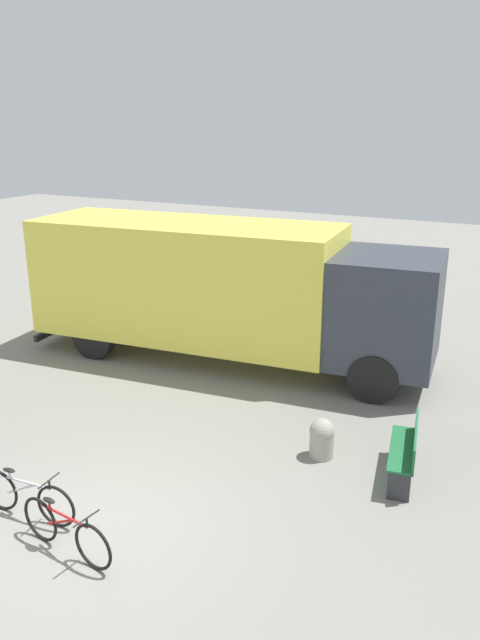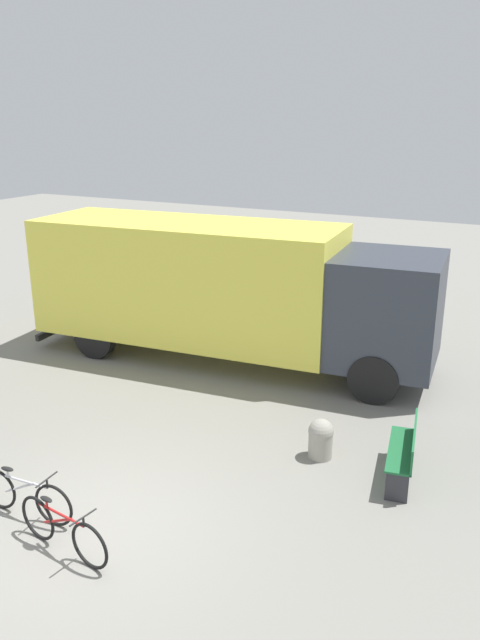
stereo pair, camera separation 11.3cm
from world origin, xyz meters
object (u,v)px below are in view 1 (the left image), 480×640
at_px(bicycle_near, 27,496).
at_px(bollard_near_bench, 322,437).
at_px(delivery_truck, 223,286).
at_px(park_bench, 407,449).
at_px(bicycle_middle, 66,531).

xyz_separation_m(bicycle_near, bollard_near_bench, (3.22, 3.54, 0.01)).
xyz_separation_m(delivery_truck, bicycle_near, (0.43, -6.83, -1.46)).
height_order(delivery_truck, park_bench, delivery_truck).
relative_size(delivery_truck, bicycle_near, 5.75).
bearing_deg(bollard_near_bench, park_bench, 0.47).
relative_size(bicycle_near, bollard_near_bench, 2.39).
height_order(bicycle_middle, bollard_near_bench, bicycle_middle).
bearing_deg(bicycle_near, delivery_truck, 90.26).
bearing_deg(park_bench, bicycle_near, 117.56).
distance_m(delivery_truck, park_bench, 6.19).
height_order(bicycle_near, bollard_near_bench, bicycle_near).
xyz_separation_m(delivery_truck, bicycle_middle, (1.47, -7.19, -1.46)).
height_order(bicycle_near, bicycle_middle, same).
bearing_deg(bicycle_near, bicycle_middle, -22.43).
xyz_separation_m(delivery_truck, bollard_near_bench, (3.66, -3.29, -1.45)).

